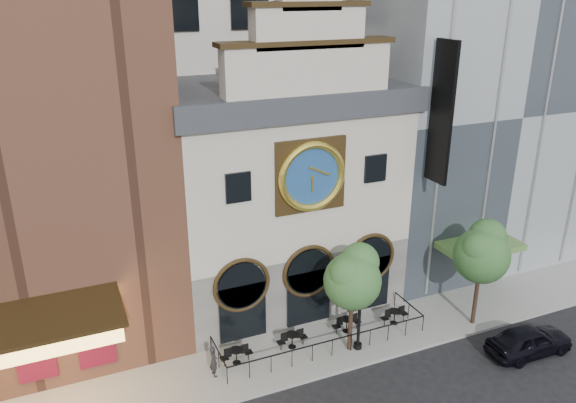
% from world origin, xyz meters
% --- Properties ---
extents(ground, '(120.00, 120.00, 0.00)m').
position_xyz_m(ground, '(0.00, 0.00, 0.00)').
color(ground, black).
rests_on(ground, ground).
extents(sidewalk, '(44.00, 5.00, 0.15)m').
position_xyz_m(sidewalk, '(0.00, 2.50, 0.07)').
color(sidewalk, gray).
rests_on(sidewalk, ground).
extents(clock_building, '(12.60, 8.78, 18.65)m').
position_xyz_m(clock_building, '(0.00, 7.82, 6.69)').
color(clock_building, '#605E5B').
rests_on(clock_building, ground).
extents(retail_building, '(14.00, 14.40, 20.00)m').
position_xyz_m(retail_building, '(12.99, 9.99, 10.14)').
color(retail_building, gray).
rests_on(retail_building, ground).
extents(cafe_railing, '(10.60, 2.60, 0.90)m').
position_xyz_m(cafe_railing, '(0.00, 2.50, 0.60)').
color(cafe_railing, black).
rests_on(cafe_railing, sidewalk).
extents(bistro_0, '(1.58, 0.68, 0.90)m').
position_xyz_m(bistro_0, '(-4.43, 2.49, 0.61)').
color(bistro_0, black).
rests_on(bistro_0, sidewalk).
extents(bistro_1, '(1.58, 0.68, 0.90)m').
position_xyz_m(bistro_1, '(-1.50, 2.60, 0.61)').
color(bistro_1, black).
rests_on(bistro_1, sidewalk).
extents(bistro_2, '(1.58, 0.68, 0.90)m').
position_xyz_m(bistro_2, '(1.65, 2.74, 0.61)').
color(bistro_2, black).
rests_on(bistro_2, sidewalk).
extents(bistro_3, '(1.58, 0.68, 0.90)m').
position_xyz_m(bistro_3, '(4.34, 2.40, 0.61)').
color(bistro_3, black).
rests_on(bistro_3, sidewalk).
extents(car_right, '(4.45, 1.91, 1.50)m').
position_xyz_m(car_right, '(9.05, -2.26, 0.75)').
color(car_right, black).
rests_on(car_right, ground).
extents(pedestrian, '(0.40, 0.58, 1.54)m').
position_xyz_m(pedestrian, '(-5.66, 2.05, 0.92)').
color(pedestrian, black).
rests_on(pedestrian, sidewalk).
extents(lamppost, '(1.56, 0.79, 4.98)m').
position_xyz_m(lamppost, '(1.46, 1.24, 3.23)').
color(lamppost, black).
rests_on(lamppost, sidewalk).
extents(tree_left, '(2.86, 2.75, 5.50)m').
position_xyz_m(tree_left, '(1.09, 1.38, 4.19)').
color(tree_left, '#382619').
rests_on(tree_left, sidewalk).
extents(tree_right, '(2.97, 2.86, 5.72)m').
position_xyz_m(tree_right, '(8.29, 0.84, 4.35)').
color(tree_right, '#382619').
rests_on(tree_right, sidewalk).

